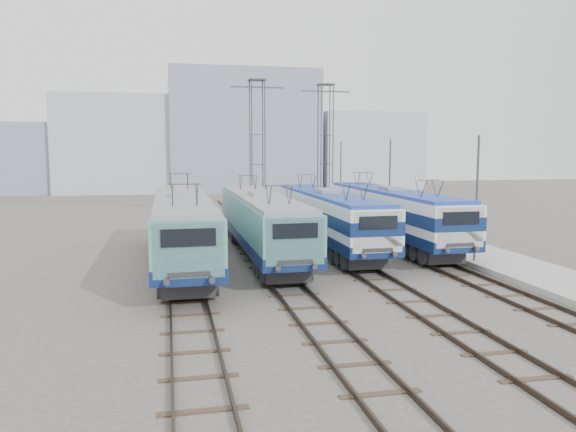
# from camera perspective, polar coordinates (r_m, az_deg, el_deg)

# --- Properties ---
(ground) EXTENTS (160.00, 160.00, 0.00)m
(ground) POSITION_cam_1_polar(r_m,az_deg,el_deg) (26.76, 4.43, -6.76)
(ground) COLOR #514C47
(platform) EXTENTS (4.00, 70.00, 0.30)m
(platform) POSITION_cam_1_polar(r_m,az_deg,el_deg) (37.86, 15.87, -2.77)
(platform) COLOR #9E9E99
(platform) RESTS_ON ground
(locomotive_far_left) EXTENTS (2.96, 18.71, 3.52)m
(locomotive_far_left) POSITION_cam_1_polar(r_m,az_deg,el_deg) (30.36, -10.69, -0.78)
(locomotive_far_left) COLOR #0D1E4A
(locomotive_far_left) RESTS_ON ground
(locomotive_center_left) EXTENTS (2.82, 17.82, 3.35)m
(locomotive_center_left) POSITION_cam_1_polar(r_m,az_deg,el_deg) (32.12, -2.70, -0.45)
(locomotive_center_left) COLOR #0D1E4A
(locomotive_center_left) RESTS_ON ground
(locomotive_center_right) EXTENTS (2.78, 17.58, 3.30)m
(locomotive_center_right) POSITION_cam_1_polar(r_m,az_deg,el_deg) (35.03, 4.04, 0.19)
(locomotive_center_right) COLOR #0D1E4A
(locomotive_center_right) RESTS_ON ground
(locomotive_far_right) EXTENTS (2.84, 17.95, 3.37)m
(locomotive_far_right) POSITION_cam_1_polar(r_m,az_deg,el_deg) (37.03, 10.50, 0.51)
(locomotive_far_right) COLOR #0D1E4A
(locomotive_far_right) RESTS_ON ground
(catenary_tower_west) EXTENTS (4.50, 1.20, 12.00)m
(catenary_tower_west) POSITION_cam_1_polar(r_m,az_deg,el_deg) (47.52, -3.13, 7.22)
(catenary_tower_west) COLOR #3F4247
(catenary_tower_west) RESTS_ON ground
(catenary_tower_east) EXTENTS (4.50, 1.20, 12.00)m
(catenary_tower_east) POSITION_cam_1_polar(r_m,az_deg,el_deg) (50.89, 3.82, 7.18)
(catenary_tower_east) COLOR #3F4247
(catenary_tower_east) RESTS_ON ground
(mast_front) EXTENTS (0.12, 0.12, 7.00)m
(mast_front) POSITION_cam_1_polar(r_m,az_deg,el_deg) (31.48, 18.61, 1.40)
(mast_front) COLOR #3F4247
(mast_front) RESTS_ON ground
(mast_mid) EXTENTS (0.12, 0.12, 7.00)m
(mast_mid) POSITION_cam_1_polar(r_m,az_deg,el_deg) (42.20, 10.27, 2.92)
(mast_mid) COLOR #3F4247
(mast_mid) RESTS_ON ground
(mast_rear) EXTENTS (0.12, 0.12, 7.00)m
(mast_rear) POSITION_cam_1_polar(r_m,az_deg,el_deg) (53.47, 5.37, 3.78)
(mast_rear) COLOR #3F4247
(mast_rear) RESTS_ON ground
(building_west) EXTENTS (18.00, 12.00, 14.00)m
(building_west) POSITION_cam_1_polar(r_m,az_deg,el_deg) (87.18, -16.56, 6.97)
(building_west) COLOR #A6ADBB
(building_west) RESTS_ON ground
(building_center) EXTENTS (22.00, 14.00, 18.00)m
(building_center) POSITION_cam_1_polar(r_m,az_deg,el_deg) (87.73, -4.68, 8.52)
(building_center) COLOR gray
(building_center) RESTS_ON ground
(building_east) EXTENTS (16.00, 12.00, 12.00)m
(building_east) POSITION_cam_1_polar(r_m,az_deg,el_deg) (92.45, 7.81, 6.53)
(building_east) COLOR #A6ADBB
(building_east) RESTS_ON ground
(building_far_west) EXTENTS (14.00, 10.00, 10.00)m
(building_far_west) POSITION_cam_1_polar(r_m,az_deg,el_deg) (89.82, -26.79, 5.23)
(building_far_west) COLOR gray
(building_far_west) RESTS_ON ground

